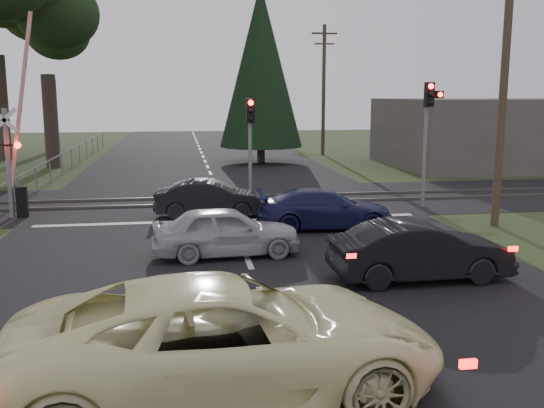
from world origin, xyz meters
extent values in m
plane|color=#2E3D1B|center=(0.00, 0.00, 0.00)|extent=(120.00, 120.00, 0.00)
cube|color=black|center=(0.00, 10.00, 0.01)|extent=(14.00, 100.00, 0.01)
cube|color=black|center=(0.00, 12.00, 0.01)|extent=(120.00, 8.00, 0.01)
cube|color=silver|center=(0.00, 8.20, 0.01)|extent=(13.00, 0.35, 0.00)
cube|color=#59544C|center=(0.00, 11.20, 0.05)|extent=(120.00, 0.12, 0.10)
cube|color=#59544C|center=(0.00, 12.80, 0.05)|extent=(120.00, 0.12, 0.10)
cylinder|color=slate|center=(-7.50, 9.80, 1.90)|extent=(0.18, 0.18, 3.80)
cube|color=white|center=(-7.50, 9.70, 3.40)|extent=(0.88, 0.03, 0.88)
cube|color=white|center=(-7.50, 9.70, 3.40)|extent=(0.88, 0.03, 0.88)
cube|color=black|center=(-7.50, 9.72, 2.55)|extent=(0.90, 0.06, 0.06)
sphere|color=#FF0C07|center=(-7.12, 9.65, 2.55)|extent=(0.22, 0.22, 0.22)
cube|color=black|center=(-7.15, 9.80, 0.55)|extent=(0.35, 0.25, 1.10)
cube|color=red|center=(-6.95, 9.80, 4.00)|extent=(1.16, 0.10, 5.93)
cylinder|color=slate|center=(7.50, 9.60, 1.90)|extent=(0.14, 0.14, 3.80)
cube|color=black|center=(7.50, 9.42, 4.25)|extent=(0.32, 0.24, 0.90)
sphere|color=#FF0C07|center=(7.50, 9.29, 4.55)|extent=(0.20, 0.20, 0.20)
sphere|color=black|center=(7.50, 9.29, 4.25)|extent=(0.18, 0.18, 0.18)
sphere|color=black|center=(7.50, 9.29, 3.95)|extent=(0.18, 0.18, 0.18)
cube|color=black|center=(7.88, 9.42, 4.25)|extent=(0.28, 0.22, 0.28)
sphere|color=#FF0C07|center=(7.88, 9.30, 4.25)|extent=(0.18, 0.18, 0.18)
cylinder|color=slate|center=(1.00, 10.80, 1.60)|extent=(0.14, 0.14, 3.20)
cube|color=black|center=(1.00, 10.62, 3.65)|extent=(0.32, 0.24, 0.90)
sphere|color=#FF0C07|center=(1.00, 10.49, 3.95)|extent=(0.20, 0.20, 0.20)
sphere|color=black|center=(1.00, 10.49, 3.65)|extent=(0.18, 0.18, 0.18)
sphere|color=black|center=(1.00, 10.49, 3.35)|extent=(0.18, 0.18, 0.18)
cylinder|color=#4C3D2D|center=(8.50, 6.00, 4.50)|extent=(0.26, 0.26, 9.00)
cylinder|color=#4C3D2D|center=(8.50, 30.00, 4.50)|extent=(0.26, 0.26, 9.00)
cube|color=#4C3D2D|center=(8.50, 30.00, 8.40)|extent=(1.80, 0.12, 0.12)
cube|color=#4C3D2D|center=(8.50, 30.00, 7.70)|extent=(1.40, 0.10, 0.10)
cylinder|color=#4C3D2D|center=(8.50, 55.00, 4.50)|extent=(0.26, 0.26, 9.00)
cube|color=#4C3D2D|center=(8.50, 55.00, 8.40)|extent=(1.80, 0.12, 0.12)
cube|color=#4C3D2D|center=(8.50, 55.00, 7.70)|extent=(1.40, 0.10, 0.10)
cylinder|color=#473D33|center=(-9.00, 25.00, 2.70)|extent=(0.80, 0.80, 5.40)
cylinder|color=#473D33|center=(-13.00, 30.00, 3.38)|extent=(0.89, 0.89, 6.75)
cylinder|color=#473D33|center=(-11.00, 36.00, 2.70)|extent=(0.80, 0.80, 5.40)
ellipsoid|color=#1B3116|center=(-11.00, 36.00, 9.60)|extent=(6.00, 6.00, 7.20)
cylinder|color=#473D33|center=(3.50, 26.00, 1.00)|extent=(0.50, 0.50, 2.00)
cone|color=black|center=(3.50, 26.00, 6.00)|extent=(5.20, 5.20, 10.00)
cube|color=#59514C|center=(18.00, 22.00, 2.00)|extent=(14.00, 10.00, 4.00)
imported|color=#F3EFAE|center=(-1.09, -4.00, 0.85)|extent=(6.30, 3.28, 1.70)
imported|color=black|center=(3.76, 0.78, 0.68)|extent=(4.19, 1.55, 1.37)
imported|color=#A5A9AD|center=(-0.51, 3.62, 0.67)|extent=(4.02, 1.83, 1.34)
imported|color=#171A46|center=(2.89, 6.51, 0.63)|extent=(4.45, 2.02, 1.27)
imported|color=black|center=(-0.63, 9.02, 0.64)|extent=(3.98, 1.73, 1.27)
camera|label=1|loc=(-1.72, -12.09, 4.26)|focal=40.00mm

